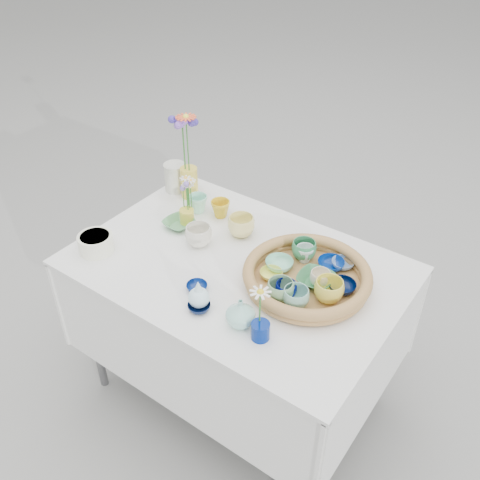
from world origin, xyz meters
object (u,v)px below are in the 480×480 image
Objects in this scene: wicker_tray at (307,277)px; tall_vase_yellow at (189,182)px; bud_vase_seafoam at (240,313)px; display_table at (238,390)px.

wicker_tray is 0.79m from tall_vase_yellow.
wicker_tray is 0.31m from bud_vase_seafoam.
bud_vase_seafoam is 0.72× the size of tall_vase_yellow.
tall_vase_yellow is at bearing 162.99° from wicker_tray.
tall_vase_yellow is at bearing 141.45° from bud_vase_seafoam.
display_table is at bearing 128.01° from bud_vase_seafoam.
bud_vase_seafoam is 0.86m from tall_vase_yellow.
bud_vase_seafoam is (-0.08, -0.30, 0.01)m from wicker_tray.
tall_vase_yellow is (-0.47, 0.28, 0.84)m from display_table.
display_table is 2.66× the size of wicker_tray.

